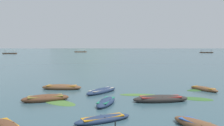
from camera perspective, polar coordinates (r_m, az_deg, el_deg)
The scene contains 16 objects.
ground_plane at distance 1505.91m, azimuth 2.61°, elevation 3.70°, with size 6000.00×6000.00×0.00m, color #385660.
mountain_2 at distance 1840.58m, azimuth -6.73°, elevation 8.25°, with size 759.96×759.96×291.82m, color slate.
rowboat_0 at distance 24.61m, azimuth 21.62°, elevation -5.94°, with size 2.47×2.98×0.49m.
rowboat_1 at distance 13.62m, azimuth -2.21°, elevation -13.60°, with size 3.43×2.51×0.44m.
rowboat_2 at distance 19.25m, azimuth -16.01°, elevation -8.36°, with size 3.86×2.55×0.66m.
rowboat_5 at distance 24.14m, azimuth -12.24°, elevation -5.84°, with size 4.04×1.32×0.62m.
rowboat_8 at distance 21.81m, azimuth -2.57°, elevation -6.87°, with size 3.14×3.89×0.53m.
rowboat_9 at distance 18.73m, azimuth 11.84°, elevation -8.63°, with size 4.57×2.00×0.65m.
rowboat_10 at distance 17.47m, azimuth -1.47°, elevation -9.58°, with size 1.72×3.37×0.53m.
ferry_0 at distance 189.54m, azimuth 22.13°, elevation 2.44°, with size 9.66×4.65×2.54m.
ferry_1 at distance 203.20m, azimuth -7.74°, elevation 2.76°, with size 10.85×7.42×2.54m.
ferry_2 at distance 162.44m, azimuth -23.79°, elevation 2.20°, with size 8.35×3.24×2.54m.
weed_patch_0 at distance 20.93m, azimuth 6.51°, elevation -7.81°, with size 3.34×1.02×0.14m, color #477033.
weed_patch_2 at distance 18.50m, azimuth -12.95°, elevation -9.45°, with size 3.42×1.42×0.14m, color #477033.
weed_patch_4 at distance 24.64m, azimuth 20.25°, elevation -6.26°, with size 2.55×1.08×0.14m, color #2D5628.
weed_patch_5 at distance 20.45m, azimuth 19.91°, elevation -8.30°, with size 1.33×2.69×0.14m, color #38662D.
Camera 1 is at (1.19, -5.91, 4.23)m, focal length 37.25 mm.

